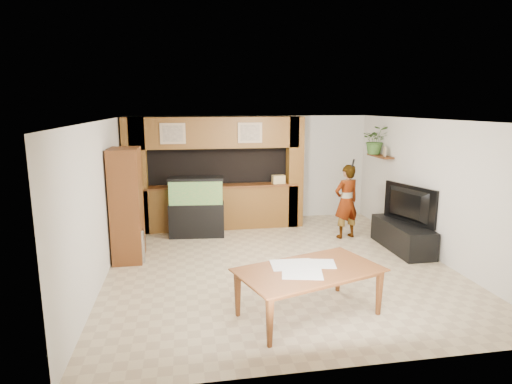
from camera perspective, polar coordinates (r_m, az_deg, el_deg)
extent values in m
plane|color=tan|center=(7.97, 2.88, -9.47)|extent=(6.50, 6.50, 0.00)
plane|color=white|center=(7.45, 3.08, 9.55)|extent=(6.50, 6.50, 0.00)
plane|color=beige|center=(10.75, -0.83, 3.18)|extent=(6.00, 0.00, 6.00)
plane|color=beige|center=(7.55, -19.84, -1.05)|extent=(0.00, 6.50, 6.50)
plane|color=beige|center=(8.76, 22.49, 0.41)|extent=(0.00, 6.50, 6.50)
cube|color=brown|center=(10.02, -5.20, -2.14)|extent=(3.80, 0.35, 1.00)
cube|color=brown|center=(9.91, -5.25, 0.78)|extent=(3.80, 0.43, 0.04)
cube|color=brown|center=(9.76, -5.39, 7.90)|extent=(3.80, 0.35, 0.70)
cube|color=brown|center=(9.89, -15.74, 2.02)|extent=(0.50, 0.35, 2.60)
cube|color=brown|center=(10.17, 5.17, 2.66)|extent=(0.35, 0.35, 2.60)
cube|color=black|center=(10.39, -5.54, 3.67)|extent=(4.20, 0.45, 0.85)
cube|color=tan|center=(9.54, -11.04, 7.66)|extent=(0.55, 0.03, 0.45)
cube|color=tan|center=(9.52, -11.04, 7.65)|extent=(0.43, 0.01, 0.35)
cube|color=tan|center=(9.66, -0.81, 7.91)|extent=(0.55, 0.03, 0.45)
cube|color=tan|center=(9.64, -0.79, 7.90)|extent=(0.43, 0.01, 0.35)
cylinder|color=black|center=(8.42, -18.77, 4.40)|extent=(0.04, 0.25, 0.25)
cylinder|color=white|center=(8.42, -18.60, 4.41)|extent=(0.01, 0.21, 0.21)
cube|color=brown|center=(10.32, 16.22, 4.62)|extent=(0.25, 0.90, 0.04)
cube|color=brown|center=(8.25, -16.83, -1.64)|extent=(0.52, 0.86, 2.09)
cylinder|color=#B2B2B7|center=(8.23, -15.78, -6.96)|extent=(0.34, 0.34, 0.62)
cube|color=black|center=(9.54, -7.88, -3.68)|extent=(1.19, 0.45, 0.75)
cube|color=#358651|center=(9.40, -7.98, 0.05)|extent=(1.15, 0.42, 0.52)
cube|color=black|center=(9.35, -8.03, 1.78)|extent=(1.19, 0.45, 0.06)
cube|color=black|center=(9.12, 18.93, -5.59)|extent=(0.60, 1.62, 0.54)
imported|color=black|center=(8.96, 19.20, -1.60)|extent=(0.54, 1.31, 0.76)
cube|color=tan|center=(10.12, 16.77, 5.20)|extent=(0.07, 0.17, 0.22)
imported|color=#3B6628|center=(10.47, 15.66, 6.67)|extent=(0.74, 0.69, 0.66)
imported|color=#90704F|center=(9.45, 11.95, -1.26)|extent=(0.67, 0.53, 1.61)
cylinder|color=black|center=(9.18, 12.83, 3.79)|extent=(0.04, 0.11, 0.17)
imported|color=brown|center=(6.02, 7.24, -13.26)|extent=(2.16, 1.62, 0.68)
cube|color=silver|center=(5.73, 6.18, -10.79)|extent=(0.60, 0.49, 0.01)
cube|color=silver|center=(6.03, 4.86, -9.62)|extent=(0.61, 0.46, 0.01)
cube|color=silver|center=(6.10, 8.14, -9.44)|extent=(0.56, 0.46, 0.01)
cube|color=tan|center=(10.11, 3.01, 1.70)|extent=(0.30, 0.21, 0.19)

